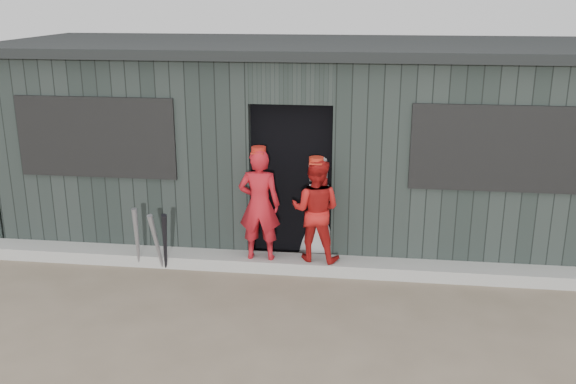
# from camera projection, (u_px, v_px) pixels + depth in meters

# --- Properties ---
(ground) EXTENTS (80.00, 80.00, 0.00)m
(ground) POSITION_uv_depth(u_px,v_px,m) (264.00, 346.00, 6.14)
(ground) COLOR brown
(ground) RESTS_ON ground
(curb) EXTENTS (8.00, 0.36, 0.15)m
(curb) POSITION_uv_depth(u_px,v_px,m) (288.00, 264.00, 7.84)
(curb) COLOR #979792
(curb) RESTS_ON ground
(bat_left) EXTENTS (0.11, 0.20, 0.80)m
(bat_left) POSITION_uv_depth(u_px,v_px,m) (137.00, 238.00, 7.77)
(bat_left) COLOR gray
(bat_left) RESTS_ON ground
(bat_mid) EXTENTS (0.14, 0.28, 0.76)m
(bat_mid) POSITION_uv_depth(u_px,v_px,m) (156.00, 242.00, 7.69)
(bat_mid) COLOR gray
(bat_mid) RESTS_ON ground
(bat_right) EXTENTS (0.17, 0.30, 0.78)m
(bat_right) POSITION_uv_depth(u_px,v_px,m) (165.00, 242.00, 7.67)
(bat_right) COLOR black
(bat_right) RESTS_ON ground
(player_red_left) EXTENTS (0.50, 0.34, 1.36)m
(player_red_left) POSITION_uv_depth(u_px,v_px,m) (259.00, 205.00, 7.63)
(player_red_left) COLOR #B1151F
(player_red_left) RESTS_ON curb
(player_red_right) EXTENTS (0.67, 0.56, 1.25)m
(player_red_right) POSITION_uv_depth(u_px,v_px,m) (316.00, 210.00, 7.62)
(player_red_right) COLOR #B21716
(player_red_right) RESTS_ON curb
(player_grey_back) EXTENTS (0.75, 0.57, 1.37)m
(player_grey_back) POSITION_uv_depth(u_px,v_px,m) (318.00, 206.00, 8.03)
(player_grey_back) COLOR #ACACAC
(player_grey_back) RESTS_ON ground
(dugout) EXTENTS (8.30, 3.30, 2.62)m
(dugout) POSITION_uv_depth(u_px,v_px,m) (303.00, 138.00, 9.08)
(dugout) COLOR black
(dugout) RESTS_ON ground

